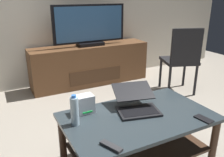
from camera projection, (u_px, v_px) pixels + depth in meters
ground_plane at (132, 152)px, 2.17m from camera, size 7.68×7.68×0.00m
coffee_table at (138, 130)px, 1.94m from camera, size 1.19×0.71×0.45m
media_cabinet at (91, 65)px, 3.75m from camera, size 1.85×0.43×0.62m
television at (90, 26)px, 3.53m from camera, size 1.12×0.20×0.60m
dining_chair at (182, 57)px, 3.29m from camera, size 0.56×0.56×0.95m
laptop at (136, 103)px, 1.98m from camera, size 0.41×0.45×0.17m
router_box at (85, 104)px, 1.91m from camera, size 0.14×0.11×0.15m
water_bottle_near at (75, 111)px, 1.72m from camera, size 0.06×0.06×0.24m
cell_phone at (204, 119)px, 1.83m from camera, size 0.09×0.15×0.01m
tv_remote at (111, 146)px, 1.49m from camera, size 0.10×0.16×0.02m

